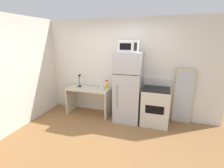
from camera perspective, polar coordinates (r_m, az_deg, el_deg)
ground_plane at (r=3.45m, az=-3.61°, el=-21.58°), size 12.00×12.00×0.00m
wall_back_white at (r=4.44m, az=4.00°, el=5.50°), size 5.00×0.10×2.60m
wall_left_brick at (r=4.17m, az=-33.47°, el=2.24°), size 0.10×4.00×2.60m
desk at (r=4.63m, az=-8.16°, el=-4.12°), size 1.20×0.53×0.75m
desk_lamp at (r=4.67m, az=-11.35°, el=1.86°), size 0.14×0.12×0.35m
coffee_mug at (r=4.41m, az=-3.39°, el=-1.28°), size 0.08×0.08×0.09m
spray_bottle at (r=4.46m, az=-1.78°, el=-0.36°), size 0.06×0.06×0.25m
refrigerator at (r=4.13m, az=5.64°, el=-1.20°), size 0.65×0.64×1.78m
microwave at (r=3.93m, az=5.99°, el=13.06°), size 0.46×0.35×0.26m
oven_range at (r=4.21m, az=14.91°, el=-7.48°), size 0.66×0.61×1.10m
leaning_mirror at (r=4.40m, az=23.75°, el=-4.03°), size 0.44×0.03×1.40m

